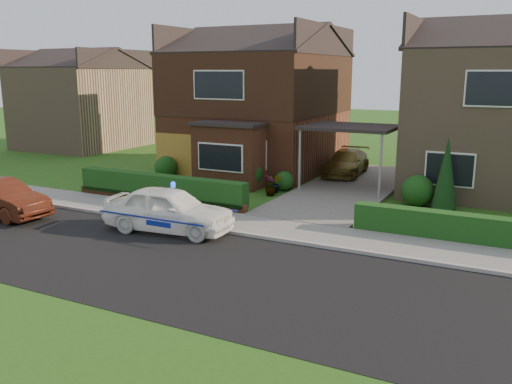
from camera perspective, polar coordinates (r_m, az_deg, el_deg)
The scene contains 25 objects.
ground at distance 13.97m, azimuth -4.21°, elevation -8.43°, with size 120.00×120.00×0.00m, color #1A5115.
road at distance 13.97m, azimuth -4.21°, elevation -8.43°, with size 60.00×6.00×0.02m, color black.
kerb at distance 16.48m, azimuth 1.29°, elevation -4.86°, with size 60.00×0.16×0.12m, color #9E9993.
sidewalk at distance 17.40m, azimuth 2.79°, elevation -3.96°, with size 60.00×2.00×0.10m, color slate.
grass_verge at distance 10.43m, azimuth -19.18°, elevation -16.85°, with size 60.00×4.00×0.01m, color #1A5115.
driveway at distance 23.67m, azimuth 9.66°, elevation 0.38°, with size 3.80×12.00×0.12m, color #666059.
house_left at distance 28.04m, azimuth 0.28°, elevation 10.18°, with size 7.50×9.53×7.25m.
house_right at distance 25.18m, azimuth 24.93°, elevation 8.41°, with size 7.50×8.06×7.25m.
carport_link at distance 23.22m, azimuth 9.86°, elevation 6.63°, with size 3.80×3.00×2.77m.
garage_door at distance 26.20m, azimuth -8.47°, elevation 3.80°, with size 2.20×0.10×2.10m, color olive.
dwarf_wall at distance 21.26m, azimuth -10.25°, elevation -0.71°, with size 7.70×0.25×0.36m, color brown.
hedge_left at distance 21.41m, azimuth -9.99°, elevation -1.10°, with size 7.50×0.55×0.90m, color black.
hedge_right at distance 17.25m, azimuth 22.53°, elevation -5.26°, with size 7.50×0.55×0.80m, color black.
shrub_left_far at distance 26.06m, azimuth -9.47°, elevation 2.58°, with size 1.08×1.08×1.08m, color black.
shrub_left_mid at distance 23.51m, azimuth -0.89°, elevation 1.97°, with size 1.32×1.32×1.32m, color black.
shrub_left_near at distance 23.13m, azimuth 2.97°, elevation 1.17°, with size 0.84×0.84×0.84m, color black.
shrub_right_near at distance 21.30m, azimuth 16.64°, elevation 0.14°, with size 1.20×1.20×1.20m, color black.
conifer_a at distance 20.82m, azimuth 19.36°, elevation 1.65°, with size 0.90×0.90×2.60m, color black.
neighbour_left at distance 38.20m, azimuth -17.86°, elevation 8.42°, with size 6.50×7.00×5.20m, color #8F7258.
police_car at distance 17.35m, azimuth -9.18°, elevation -1.87°, with size 3.86×4.35×1.60m.
driveway_car at distance 26.48m, azimuth 9.48°, elevation 3.10°, with size 1.63×4.02×1.17m, color brown.
street_car at distance 20.86m, azimuth -25.26°, elevation -0.69°, with size 3.88×1.35×1.28m, color #451A0E.
potted_plant_a at distance 24.09m, azimuth -12.69°, elevation 1.16°, with size 0.36×0.25×0.69m, color gray.
potted_plant_b at distance 22.64m, azimuth 2.12°, elevation 0.85°, with size 0.35×0.43×0.78m, color gray.
potted_plant_c at distance 22.14m, azimuth 1.51°, elevation 0.66°, with size 0.47×0.47×0.84m, color gray.
Camera 1 is at (6.79, -11.13, 5.02)m, focal length 38.00 mm.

